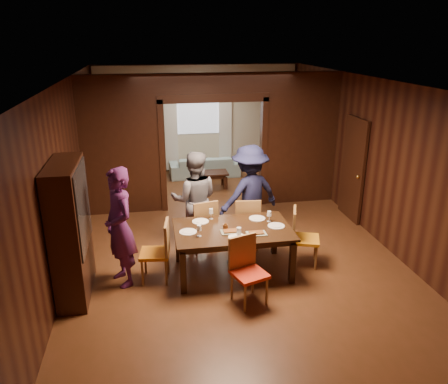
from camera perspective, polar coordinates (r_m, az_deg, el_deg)
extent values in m
plane|color=#553117|center=(8.36, 0.37, -5.81)|extent=(9.00, 9.00, 0.00)
cube|color=silver|center=(7.57, 0.42, 14.38)|extent=(5.50, 9.00, 0.02)
cube|color=black|center=(12.19, -3.45, 9.56)|extent=(5.50, 0.02, 2.90)
cube|color=black|center=(7.85, -19.78, 2.60)|extent=(0.02, 9.00, 2.90)
cube|color=black|center=(8.75, 18.47, 4.45)|extent=(0.02, 9.00, 2.90)
cube|color=black|center=(9.35, -13.13, 4.32)|extent=(1.65, 0.15, 2.40)
cube|color=black|center=(9.89, 9.79, 5.40)|extent=(1.65, 0.15, 2.40)
cube|color=black|center=(9.17, -1.43, 13.77)|extent=(5.50, 0.15, 0.50)
cube|color=beige|center=(12.16, -3.43, 9.53)|extent=(5.40, 0.04, 2.85)
imported|color=#4F1B50|center=(6.69, -13.45, -4.53)|extent=(0.68, 0.80, 1.85)
imported|color=slate|center=(7.72, -3.86, -1.02)|extent=(0.92, 0.76, 1.76)
imported|color=#161838|center=(7.87, 3.36, -0.34)|extent=(1.33, 1.03, 1.82)
imported|color=#99C1C9|center=(11.84, -2.55, 3.41)|extent=(1.88, 0.77, 0.54)
imported|color=black|center=(6.95, 1.86, -4.08)|extent=(0.35, 0.35, 0.09)
cube|color=black|center=(7.03, 1.14, -7.60)|extent=(1.83, 1.14, 0.76)
cube|color=black|center=(10.93, -1.62, 1.61)|extent=(0.80, 0.50, 0.40)
cube|color=black|center=(6.58, -19.42, -4.85)|extent=(0.40, 1.20, 2.00)
cube|color=black|center=(9.26, 16.51, 2.89)|extent=(0.06, 0.90, 2.10)
cube|color=silver|center=(12.09, -3.44, 10.67)|extent=(1.20, 0.03, 1.30)
cube|color=white|center=(12.07, -6.95, 8.38)|extent=(0.35, 0.06, 2.40)
cube|color=white|center=(12.23, 0.16, 8.68)|extent=(0.35, 0.06, 2.40)
cylinder|color=white|center=(6.76, -4.72, -5.21)|extent=(0.27, 0.27, 0.01)
cylinder|color=white|center=(7.11, -3.10, -3.86)|extent=(0.27, 0.27, 0.01)
cylinder|color=silver|center=(7.24, 4.35, -3.46)|extent=(0.27, 0.27, 0.01)
cylinder|color=silver|center=(6.99, 6.84, -4.42)|extent=(0.27, 0.27, 0.01)
cylinder|color=white|center=(6.57, 1.73, -5.91)|extent=(0.27, 0.27, 0.01)
cube|color=slate|center=(6.73, 0.86, -5.15)|extent=(0.30, 0.20, 0.04)
cube|color=gray|center=(6.69, 4.26, -5.37)|extent=(0.30, 0.20, 0.04)
cylinder|color=silver|center=(6.59, 1.95, -5.22)|extent=(0.07, 0.07, 0.14)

